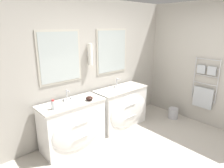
# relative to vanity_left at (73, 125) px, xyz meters

# --- Properties ---
(wall_back) EXTENTS (5.34, 0.17, 2.60)m
(wall_back) POSITION_rel_vanity_left_xyz_m (0.76, 0.35, 0.88)
(wall_back) COLOR #B2ADA3
(wall_back) RESTS_ON ground_plane
(wall_right) EXTENTS (0.13, 3.84, 2.60)m
(wall_right) POSITION_rel_vanity_left_xyz_m (2.66, -0.72, 0.86)
(wall_right) COLOR #B2ADA3
(wall_right) RESTS_ON ground_plane
(vanity_left) EXTENTS (1.14, 0.57, 0.85)m
(vanity_left) POSITION_rel_vanity_left_xyz_m (0.00, 0.00, 0.00)
(vanity_left) COLOR white
(vanity_left) RESTS_ON ground_plane
(vanity_right) EXTENTS (1.14, 0.57, 0.85)m
(vanity_right) POSITION_rel_vanity_left_xyz_m (1.19, 0.00, 0.00)
(vanity_right) COLOR white
(vanity_right) RESTS_ON ground_plane
(faucet_left) EXTENTS (0.17, 0.12, 0.19)m
(faucet_left) POSITION_rel_vanity_left_xyz_m (0.00, 0.15, 0.51)
(faucet_left) COLOR silver
(faucet_left) RESTS_ON vanity_left
(faucet_right) EXTENTS (0.17, 0.12, 0.19)m
(faucet_right) POSITION_rel_vanity_left_xyz_m (1.19, 0.15, 0.51)
(faucet_right) COLOR silver
(faucet_right) RESTS_ON vanity_right
(toiletry_bottle) EXTENTS (0.07, 0.07, 0.16)m
(toiletry_bottle) POSITION_rel_vanity_left_xyz_m (-0.36, -0.05, 0.49)
(toiletry_bottle) COLOR silver
(toiletry_bottle) RESTS_ON vanity_left
(amenity_bowl) EXTENTS (0.13, 0.13, 0.08)m
(amenity_bowl) POSITION_rel_vanity_left_xyz_m (0.28, -0.10, 0.45)
(amenity_bowl) COLOR black
(amenity_bowl) RESTS_ON vanity_left
(waste_bin) EXTENTS (0.23, 0.23, 0.25)m
(waste_bin) POSITION_rel_vanity_left_xyz_m (2.35, -0.55, -0.30)
(waste_bin) COLOR #B7B7BC
(waste_bin) RESTS_ON ground_plane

